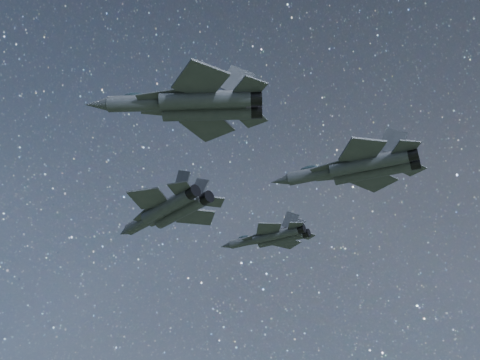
% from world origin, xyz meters
% --- Properties ---
extents(jet_lead, '(19.60, 12.85, 5.04)m').
position_xyz_m(jet_lead, '(-13.50, -1.31, 142.00)').
color(jet_lead, '#2C3137').
extents(jet_left, '(16.38, 11.45, 4.13)m').
position_xyz_m(jet_left, '(-5.25, 17.75, 144.62)').
color(jet_left, '#2C3137').
extents(jet_right, '(19.69, 13.12, 5.00)m').
position_xyz_m(jet_right, '(-1.30, -18.50, 144.19)').
color(jet_right, '#2C3137').
extents(jet_slot, '(18.30, 13.06, 4.68)m').
position_xyz_m(jet_slot, '(12.76, -3.23, 141.68)').
color(jet_slot, '#2C3137').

